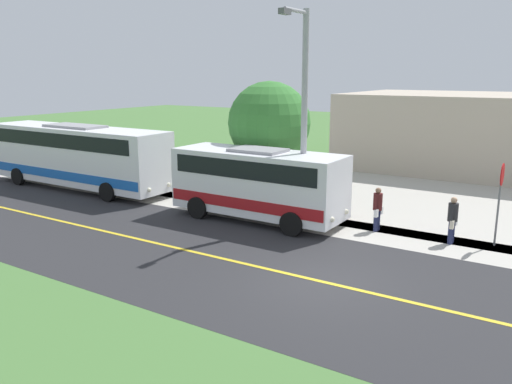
{
  "coord_description": "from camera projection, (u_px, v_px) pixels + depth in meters",
  "views": [
    {
      "loc": [
        12.71,
        5.89,
        5.83
      ],
      "look_at": [
        -3.5,
        -4.43,
        1.4
      ],
      "focal_mm": 36.5,
      "sensor_mm": 36.0,
      "label": 1
    }
  ],
  "objects": [
    {
      "name": "shuttle_bus_front",
      "position": [
        258.0,
        181.0,
        20.74
      ],
      "size": [
        2.58,
        7.15,
        2.91
      ],
      "color": "white",
      "rests_on": "ground"
    },
    {
      "name": "tree_curbside",
      "position": [
        269.0,
        123.0,
        23.37
      ],
      "size": [
        3.73,
        3.73,
        5.47
      ],
      "color": "brown",
      "rests_on": "ground"
    },
    {
      "name": "stop_sign",
      "position": [
        500.0,
        190.0,
        17.49
      ],
      "size": [
        0.76,
        0.07,
        2.88
      ],
      "color": "slate",
      "rests_on": "ground"
    },
    {
      "name": "road_surface",
      "position": [
        321.0,
        282.0,
        14.84
      ],
      "size": [
        8.0,
        100.0,
        0.01
      ],
      "primitive_type": "cube",
      "color": "#28282B",
      "rests_on": "ground"
    },
    {
      "name": "transit_bus_rear",
      "position": [
        77.0,
        154.0,
        26.42
      ],
      "size": [
        2.61,
        11.15,
        3.26
      ],
      "color": "white",
      "rests_on": "ground"
    },
    {
      "name": "parking_lot_surface",
      "position": [
        501.0,
        205.0,
        23.46
      ],
      "size": [
        14.0,
        36.0,
        0.01
      ],
      "primitive_type": "cube",
      "color": "#B2ADA3",
      "rests_on": "ground"
    },
    {
      "name": "sidewalk",
      "position": [
        382.0,
        235.0,
        19.11
      ],
      "size": [
        2.4,
        100.0,
        0.01
      ],
      "primitive_type": "cube",
      "color": "#B2ADA3",
      "rests_on": "ground"
    },
    {
      "name": "ground_plane",
      "position": [
        321.0,
        282.0,
        14.84
      ],
      "size": [
        120.0,
        120.0,
        0.0
      ],
      "primitive_type": "plane",
      "color": "#477238"
    },
    {
      "name": "pedestrian_with_bags",
      "position": [
        453.0,
        219.0,
        17.97
      ],
      "size": [
        0.72,
        0.34,
        1.67
      ],
      "color": "#1E2347",
      "rests_on": "ground"
    },
    {
      "name": "commercial_building",
      "position": [
        509.0,
        134.0,
        30.88
      ],
      "size": [
        10.0,
        18.63,
        4.56
      ],
      "primitive_type": "cube",
      "color": "#B7A893",
      "rests_on": "ground"
    },
    {
      "name": "pedestrian_waiting",
      "position": [
        378.0,
        208.0,
        19.42
      ],
      "size": [
        0.72,
        0.34,
        1.66
      ],
      "color": "#1E2347",
      "rests_on": "ground"
    },
    {
      "name": "road_centre_line",
      "position": [
        321.0,
        281.0,
        14.83
      ],
      "size": [
        0.16,
        100.0,
        0.0
      ],
      "primitive_type": "cube",
      "color": "gold",
      "rests_on": "ground"
    },
    {
      "name": "street_light_pole",
      "position": [
        303.0,
        110.0,
        19.53
      ],
      "size": [
        1.97,
        0.24,
        8.09
      ],
      "color": "#9E9EA3",
      "rests_on": "ground"
    }
  ]
}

